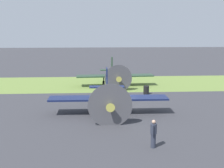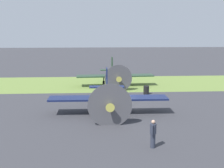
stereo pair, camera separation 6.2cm
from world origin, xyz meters
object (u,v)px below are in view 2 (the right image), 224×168
Objects in this scene: airplane_lead at (108,96)px; fuel_drum at (146,90)px; airplane_wingman at (115,74)px; ground_crew_chief at (153,133)px.

airplane_lead reaches higher than fuel_drum.
airplane_lead is 8.36m from fuel_drum.
fuel_drum is at bearing 117.48° from airplane_wingman.
airplane_wingman reaches higher than fuel_drum.
airplane_wingman is at bearing -96.03° from airplane_lead.
airplane_lead is at bearing 57.73° from fuel_drum.
airplane_wingman reaches higher than ground_crew_chief.
ground_crew_chief is 1.92× the size of fuel_drum.
airplane_wingman is 20.00m from ground_crew_chief.
airplane_wingman is 6.03m from fuel_drum.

